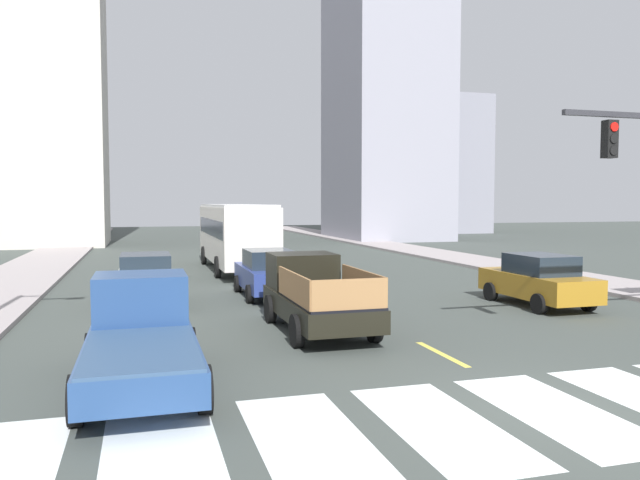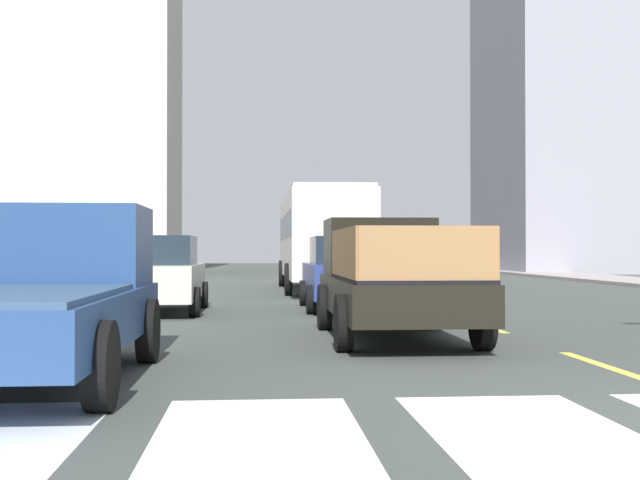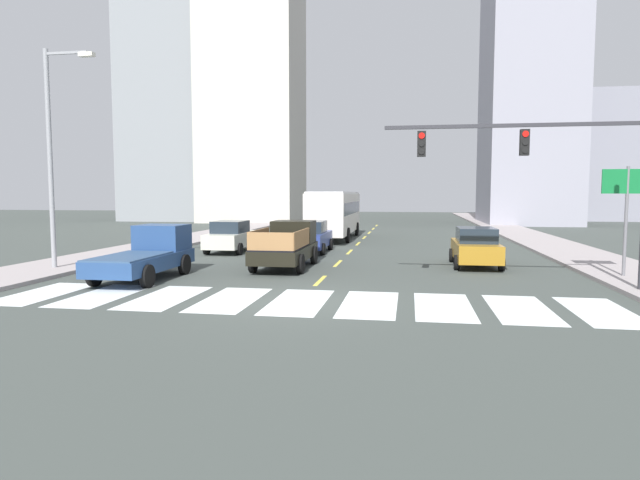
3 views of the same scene
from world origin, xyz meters
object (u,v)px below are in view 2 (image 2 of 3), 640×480
Objects in this scene: sedan_near_right at (346,273)px; sedan_far at (159,274)px; pickup_stakebed at (390,279)px; city_bus at (321,234)px; pickup_dark at (46,294)px.

sedan_far is (-4.29, -0.62, 0.00)m from sedan_near_right.
sedan_far is at bearing 130.63° from pickup_stakebed.
pickup_stakebed is 0.48× the size of city_bus.
sedan_near_right is at bearing 5.41° from sedan_far.
pickup_dark is 9.26m from sedan_far.
pickup_dark is at bearing -93.70° from sedan_far.
sedan_near_right is 4.34m from sedan_far.
city_bus is (4.58, 18.83, 1.03)m from pickup_dark.
city_bus reaches higher than sedan_near_right.
city_bus is at bearing 89.81° from sedan_near_right.
sedan_near_right is at bearing -91.57° from city_bus.
pickup_stakebed is 5.94m from sedan_near_right.
sedan_far is at bearing -171.15° from sedan_near_right.
sedan_near_right is (-0.07, 5.94, -0.08)m from pickup_stakebed.
sedan_far is at bearing -115.53° from city_bus.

